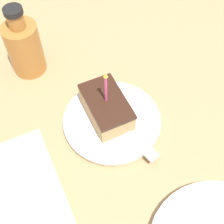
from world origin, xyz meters
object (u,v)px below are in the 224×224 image
(plate, at_px, (112,121))
(marble_board, at_px, (5,202))
(bottle, at_px, (24,47))
(cake_slice, at_px, (106,107))
(fork, at_px, (129,133))

(plate, relative_size, marble_board, 0.89)
(bottle, bearing_deg, cake_slice, -63.84)
(cake_slice, relative_size, fork, 0.74)
(plate, height_order, marble_board, same)
(cake_slice, relative_size, bottle, 0.75)
(plate, relative_size, cake_slice, 1.59)
(plate, relative_size, fork, 1.17)
(plate, bearing_deg, marble_board, -163.47)
(plate, height_order, fork, fork)
(cake_slice, bearing_deg, marble_board, -159.89)
(fork, xyz_separation_m, bottle, (-0.13, 0.29, 0.05))
(fork, bearing_deg, bottle, 114.43)
(fork, height_order, marble_board, fork)
(plate, relative_size, bottle, 1.19)
(bottle, relative_size, marble_board, 0.75)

